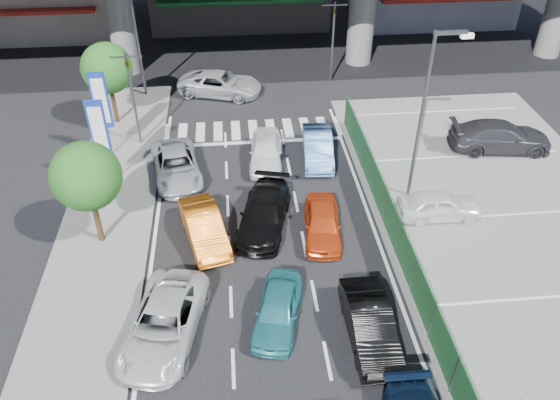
{
  "coord_description": "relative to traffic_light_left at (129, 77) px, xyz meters",
  "views": [
    {
      "loc": [
        -1.13,
        -14.3,
        15.55
      ],
      "look_at": [
        0.63,
        3.7,
        1.9
      ],
      "focal_mm": 35.0,
      "sensor_mm": 36.0,
      "label": 1
    }
  ],
  "objects": [
    {
      "name": "ground",
      "position": [
        6.2,
        -12.0,
        -3.94
      ],
      "size": [
        120.0,
        120.0,
        0.0
      ],
      "primitive_type": "plane",
      "color": "black",
      "rests_on": "ground"
    },
    {
      "name": "parking_lot",
      "position": [
        17.2,
        -10.0,
        -3.91
      ],
      "size": [
        12.0,
        28.0,
        0.06
      ],
      "primitive_type": "cube",
      "color": "#595957",
      "rests_on": "ground"
    },
    {
      "name": "sidewalk_left",
      "position": [
        -0.8,
        -8.0,
        -3.88
      ],
      "size": [
        4.0,
        30.0,
        0.12
      ],
      "primitive_type": "cube",
      "color": "#595957",
      "rests_on": "ground"
    },
    {
      "name": "fence_run",
      "position": [
        11.5,
        -11.0,
        -3.04
      ],
      "size": [
        0.16,
        22.0,
        1.8
      ],
      "primitive_type": null,
      "color": "#1D5528",
      "rests_on": "ground"
    },
    {
      "name": "traffic_light_left",
      "position": [
        0.0,
        0.0,
        0.0
      ],
      "size": [
        1.6,
        1.24,
        5.2
      ],
      "color": "#595B60",
      "rests_on": "ground"
    },
    {
      "name": "traffic_light_right",
      "position": [
        11.7,
        7.0,
        0.0
      ],
      "size": [
        1.6,
        1.24,
        5.2
      ],
      "color": "#595B60",
      "rests_on": "ground"
    },
    {
      "name": "street_lamp_right",
      "position": [
        13.37,
        -6.0,
        0.83
      ],
      "size": [
        1.65,
        0.22,
        8.0
      ],
      "color": "#595B60",
      "rests_on": "ground"
    },
    {
      "name": "street_lamp_left",
      "position": [
        -0.13,
        6.0,
        0.83
      ],
      "size": [
        1.65,
        0.22,
        8.0
      ],
      "color": "#595B60",
      "rests_on": "ground"
    },
    {
      "name": "signboard_near",
      "position": [
        -1.0,
        -4.01,
        -0.87
      ],
      "size": [
        0.8,
        0.14,
        4.7
      ],
      "color": "#595B60",
      "rests_on": "ground"
    },
    {
      "name": "signboard_far",
      "position": [
        -1.4,
        -1.01,
        -0.87
      ],
      "size": [
        0.8,
        0.14,
        4.7
      ],
      "color": "#595B60",
      "rests_on": "ground"
    },
    {
      "name": "tree_near",
      "position": [
        -0.8,
        -8.0,
        -0.55
      ],
      "size": [
        2.8,
        2.8,
        4.8
      ],
      "color": "#382314",
      "rests_on": "ground"
    },
    {
      "name": "tree_far",
      "position": [
        -1.6,
        2.5,
        -0.55
      ],
      "size": [
        2.8,
        2.8,
        4.8
      ],
      "color": "#382314",
      "rests_on": "ground"
    },
    {
      "name": "sedan_white_mid_left",
      "position": [
        2.27,
        -13.4,
        -3.25
      ],
      "size": [
        3.3,
        5.34,
        1.38
      ],
      "primitive_type": "imported",
      "rotation": [
        0.0,
        0.0,
        -0.22
      ],
      "color": "silver",
      "rests_on": "ground"
    },
    {
      "name": "taxi_teal_mid",
      "position": [
        6.27,
        -13.11,
        -3.3
      ],
      "size": [
        2.39,
        3.97,
        1.26
      ],
      "primitive_type": "imported",
      "rotation": [
        0.0,
        0.0,
        -0.26
      ],
      "color": "teal",
      "rests_on": "ground"
    },
    {
      "name": "hatch_black_mid_right",
      "position": [
        9.4,
        -14.18,
        -3.25
      ],
      "size": [
        1.51,
        4.21,
        1.38
      ],
      "primitive_type": "imported",
      "rotation": [
        0.0,
        0.0,
        0.01
      ],
      "color": "black",
      "rests_on": "ground"
    },
    {
      "name": "taxi_orange_left",
      "position": [
        3.59,
        -8.31,
        -3.26
      ],
      "size": [
        2.4,
        4.35,
        1.36
      ],
      "primitive_type": "imported",
      "rotation": [
        0.0,
        0.0,
        0.25
      ],
      "color": "orange",
      "rests_on": "ground"
    },
    {
      "name": "sedan_black_mid",
      "position": [
        6.19,
        -7.59,
        -3.25
      ],
      "size": [
        3.04,
        5.06,
        1.37
      ],
      "primitive_type": "imported",
      "rotation": [
        0.0,
        0.0,
        -0.25
      ],
      "color": "black",
      "rests_on": "ground"
    },
    {
      "name": "taxi_orange_right",
      "position": [
        8.64,
        -8.47,
        -3.28
      ],
      "size": [
        1.97,
        3.99,
        1.31
      ],
      "primitive_type": "imported",
      "rotation": [
        0.0,
        0.0,
        -0.11
      ],
      "color": "#CB4014",
      "rests_on": "ground"
    },
    {
      "name": "wagon_silver_front_left",
      "position": [
        2.16,
        -3.37,
        -3.28
      ],
      "size": [
        2.95,
        5.03,
        1.31
      ],
      "primitive_type": "imported",
      "rotation": [
        0.0,
        0.0,
        0.17
      ],
      "color": "#A3A6AA",
      "rests_on": "ground"
    },
    {
      "name": "sedan_white_front_mid",
      "position": [
        6.67,
        -2.47,
        -3.25
      ],
      "size": [
        2.01,
        4.19,
        1.38
      ],
      "primitive_type": "imported",
      "rotation": [
        0.0,
        0.0,
        -0.1
      ],
      "color": "white",
      "rests_on": "ground"
    },
    {
      "name": "kei_truck_front_right",
      "position": [
        9.38,
        -2.35,
        -3.25
      ],
      "size": [
        1.82,
        4.3,
        1.38
      ],
      "primitive_type": "imported",
      "rotation": [
        0.0,
        0.0,
        -0.09
      ],
      "color": "#5588C9",
      "rests_on": "ground"
    },
    {
      "name": "crossing_wagon_silver",
      "position": [
        4.41,
        5.7,
        -3.22
      ],
      "size": [
        5.64,
        3.77,
        1.44
      ],
      "primitive_type": "imported",
      "rotation": [
        0.0,
        0.0,
        1.28
      ],
      "color": "#AFB1B7",
      "rests_on": "ground"
    },
    {
      "name": "parked_sedan_white",
      "position": [
        14.04,
        -7.79,
        -3.23
      ],
      "size": [
        3.8,
        1.59,
        1.29
      ],
      "primitive_type": "imported",
      "rotation": [
        0.0,
        0.0,
        1.55
      ],
      "color": "white",
      "rests_on": "parking_lot"
    },
    {
      "name": "parked_sedan_dgrey",
      "position": [
        19.17,
        -2.45,
        -3.1
      ],
      "size": [
        5.52,
        2.74,
        1.54
      ],
      "primitive_type": "imported",
      "rotation": [
        0.0,
        0.0,
        1.46
      ],
      "color": "#2F2F34",
      "rests_on": "parking_lot"
    },
    {
      "name": "traffic_cone",
      "position": [
        11.8,
        -9.16,
        -3.52
      ],
      "size": [
        0.37,
        0.37,
        0.71
      ],
      "primitive_type": "cone",
      "rotation": [
        0.0,
        0.0,
        0.01
      ],
      "color": "#DD510C",
      "rests_on": "parking_lot"
    }
  ]
}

